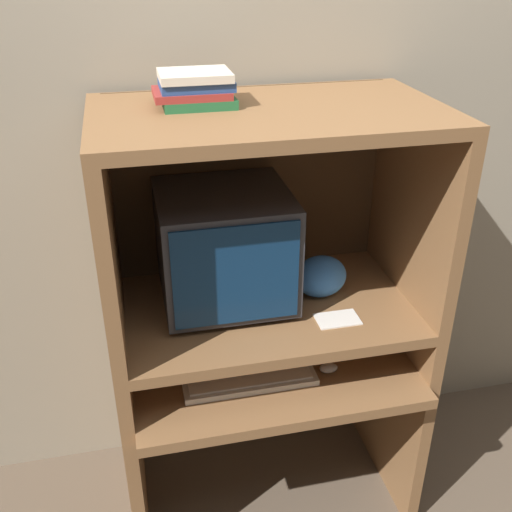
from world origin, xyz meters
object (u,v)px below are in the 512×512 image
at_px(crt_monitor, 225,247).
at_px(mouse, 328,368).
at_px(keyboard, 249,378).
at_px(book_stack, 195,89).
at_px(snack_bag, 321,276).

bearing_deg(crt_monitor, mouse, -34.99).
bearing_deg(crt_monitor, keyboard, -80.22).
bearing_deg(book_stack, mouse, -31.09).
bearing_deg(snack_bag, mouse, -94.82).
relative_size(crt_monitor, keyboard, 0.96).
bearing_deg(keyboard, crt_monitor, 99.78).
height_order(keyboard, mouse, same).
xyz_separation_m(crt_monitor, snack_bag, (0.30, -0.04, -0.12)).
height_order(keyboard, book_stack, book_stack).
height_order(mouse, book_stack, book_stack).
relative_size(keyboard, mouse, 7.07).
distance_m(crt_monitor, snack_bag, 0.33).
bearing_deg(mouse, book_stack, 148.91).
height_order(crt_monitor, keyboard, crt_monitor).
height_order(mouse, snack_bag, snack_bag).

